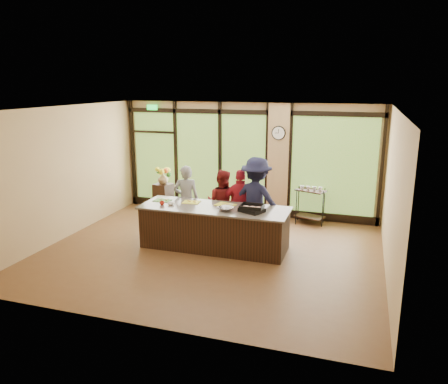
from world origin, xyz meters
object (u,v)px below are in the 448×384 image
Objects in this scene: island_base at (214,228)px; flower_stand at (164,199)px; cook_right at (256,200)px; roasting_pan at (252,210)px; cook_left at (186,200)px; bar_cart at (310,201)px.

island_base reaches higher than flower_stand.
roasting_pan is at bearing 109.76° from cook_right.
cook_left is at bearing 12.00° from cook_right.
cook_right is 1.96× the size of bar_cart.
flower_stand is (-2.86, 1.21, -0.53)m from cook_right.
cook_right is at bearing 43.45° from island_base.
flower_stand is at bearing -153.51° from bar_cart.
cook_right is 2.24× the size of flower_stand.
flower_stand is at bearing -66.11° from cook_left.
cook_left is 0.85× the size of cook_right.
island_base is 2.86m from flower_stand.
island_base is at bearing 122.49° from cook_left.
bar_cart reaches higher than island_base.
island_base is 1.25m from cook_left.
cook_right reaches higher than flower_stand.
cook_left is at bearing -128.79° from bar_cart.
cook_left is 1.68× the size of bar_cart.
roasting_pan reaches higher than island_base.
cook_right reaches higher than island_base.
cook_right is at bearing -10.85° from flower_stand.
cook_right is 3.16m from flower_stand.
cook_left is 1.92× the size of flower_stand.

